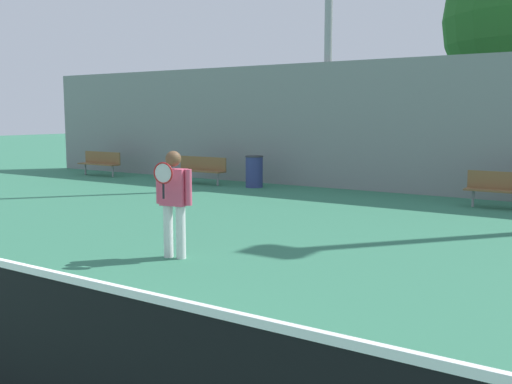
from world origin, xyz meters
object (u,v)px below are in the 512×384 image
(tennis_player, at_px, (174,197))
(bench_courtside_near, at_px, (201,168))
(bench_adjacent_court, at_px, (509,187))
(trash_bin, at_px, (254,171))
(bench_courtside_far, at_px, (100,161))

(tennis_player, height_order, bench_courtside_near, tennis_player)
(bench_courtside_near, bearing_deg, tennis_player, -53.35)
(bench_adjacent_court, bearing_deg, trash_bin, 178.43)
(bench_courtside_near, relative_size, trash_bin, 1.91)
(bench_adjacent_court, bearing_deg, bench_courtside_far, -180.00)
(bench_courtside_near, xyz_separation_m, bench_courtside_far, (-4.45, -0.00, -0.00))
(bench_courtside_near, height_order, bench_courtside_far, same)
(bench_courtside_far, distance_m, trash_bin, 6.28)
(tennis_player, height_order, bench_courtside_far, tennis_player)
(tennis_player, xyz_separation_m, bench_courtside_far, (-10.13, 7.63, -0.41))
(tennis_player, xyz_separation_m, bench_courtside_near, (-5.68, 7.63, -0.41))
(bench_courtside_near, distance_m, trash_bin, 1.84)
(bench_courtside_near, bearing_deg, trash_bin, 5.97)
(bench_courtside_far, height_order, bench_adjacent_court, same)
(bench_courtside_far, bearing_deg, trash_bin, 1.74)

